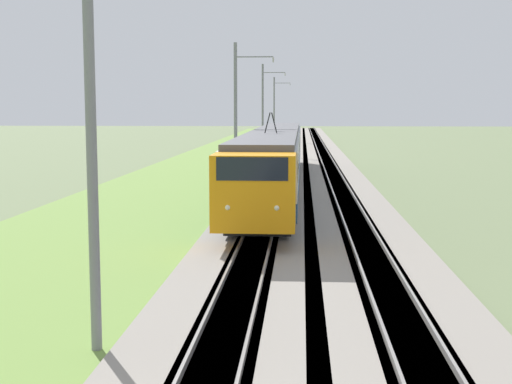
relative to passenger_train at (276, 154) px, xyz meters
name	(u,v)px	position (x,y,z in m)	size (l,w,h in m)	color
ballast_main	(282,169)	(14.28, 0.00, -2.15)	(240.00, 4.40, 0.30)	gray
ballast_adjacent	(330,170)	(14.28, -3.94, -2.15)	(240.00, 4.40, 0.30)	gray
track_main	(282,169)	(14.28, 0.00, -2.14)	(240.00, 1.57, 0.45)	#4C4238
track_adjacent	(330,169)	(14.28, -3.94, -2.14)	(240.00, 1.57, 0.45)	#4C4238
grass_verge	(217,170)	(14.28, 5.41, -2.24)	(240.00, 12.71, 0.12)	olive
passenger_train	(276,154)	(0.00, 0.00, 0.00)	(41.36, 2.98, 4.93)	orange
catenary_mast_near	(93,113)	(-29.94, 2.57, 2.73)	(0.22, 2.56, 9.77)	slate
catenary_mast_mid	(236,114)	(1.43, 2.57, 2.48)	(0.22, 2.56, 9.27)	slate
catenary_mast_far	(263,109)	(32.80, 2.57, 2.77)	(0.22, 2.56, 9.84)	slate
catenary_mast_distant	(274,109)	(64.16, 2.57, 2.77)	(0.22, 2.56, 9.83)	slate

